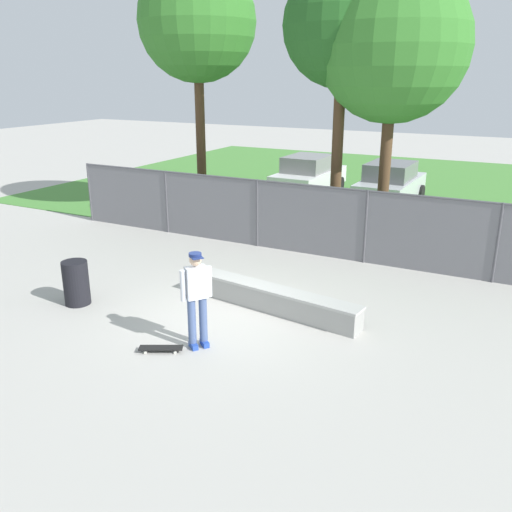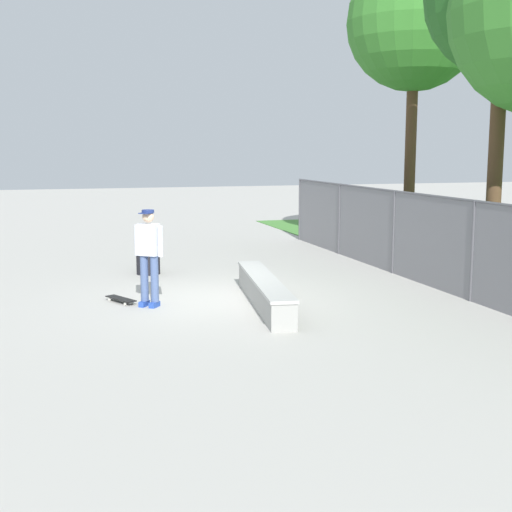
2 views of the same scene
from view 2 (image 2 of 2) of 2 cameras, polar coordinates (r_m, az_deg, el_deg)
The scene contains 7 objects.
ground_plane at distance 13.95m, azimuth -3.34°, elevation -3.53°, with size 80.00×80.00×0.00m, color #ADAAA3.
concrete_ledge at distance 13.35m, azimuth 0.67°, elevation -2.91°, with size 4.14×1.04×0.53m.
skateboarder at distance 13.25m, azimuth -8.74°, elevation 0.27°, with size 0.43×0.50×1.84m.
skateboard at distance 13.85m, azimuth -10.98°, elevation -3.46°, with size 0.80×0.55×0.09m.
chainlink_fence at distance 15.54m, azimuth 13.97°, elevation 1.53°, with size 16.28×0.07×1.99m.
tree_near_left at distance 21.10m, azimuth 12.83°, elevation 18.03°, with size 3.83×3.83×8.38m.
trash_bin at distance 16.80m, azimuth -8.81°, elevation 0.20°, with size 0.56×0.56×0.99m, color black.
Camera 2 is at (13.26, -3.12, 2.98)m, focal length 49.00 mm.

